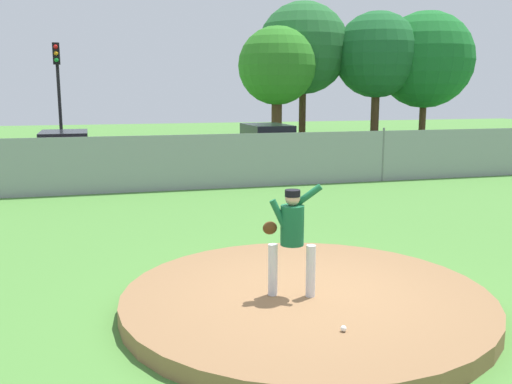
{
  "coord_description": "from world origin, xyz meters",
  "views": [
    {
      "loc": [
        -2.64,
        -7.07,
        3.04
      ],
      "look_at": [
        0.19,
        3.43,
        1.06
      ],
      "focal_mm": 39.27,
      "sensor_mm": 36.0,
      "label": 1
    }
  ],
  "objects_px": {
    "pitcher_youth": "(291,231)",
    "traffic_cone_orange": "(332,155)",
    "parked_car_charcoal": "(267,146)",
    "parked_car_burgundy": "(65,155)",
    "baseball": "(343,329)",
    "traffic_light_near": "(58,81)"
  },
  "relations": [
    {
      "from": "baseball",
      "to": "traffic_cone_orange",
      "type": "relative_size",
      "value": 0.13
    },
    {
      "from": "parked_car_burgundy",
      "to": "traffic_cone_orange",
      "type": "relative_size",
      "value": 8.24
    },
    {
      "from": "parked_car_burgundy",
      "to": "traffic_cone_orange",
      "type": "distance_m",
      "value": 11.14
    },
    {
      "from": "traffic_cone_orange",
      "to": "traffic_light_near",
      "type": "height_order",
      "value": "traffic_light_near"
    },
    {
      "from": "pitcher_youth",
      "to": "parked_car_charcoal",
      "type": "height_order",
      "value": "pitcher_youth"
    },
    {
      "from": "parked_car_charcoal",
      "to": "parked_car_burgundy",
      "type": "relative_size",
      "value": 1.04
    },
    {
      "from": "pitcher_youth",
      "to": "traffic_light_near",
      "type": "distance_m",
      "value": 19.31
    },
    {
      "from": "parked_car_charcoal",
      "to": "traffic_light_near",
      "type": "height_order",
      "value": "traffic_light_near"
    },
    {
      "from": "parked_car_charcoal",
      "to": "parked_car_burgundy",
      "type": "distance_m",
      "value": 7.77
    },
    {
      "from": "pitcher_youth",
      "to": "traffic_cone_orange",
      "type": "bearing_deg",
      "value": 65.34
    },
    {
      "from": "baseball",
      "to": "parked_car_burgundy",
      "type": "bearing_deg",
      "value": 104.64
    },
    {
      "from": "parked_car_charcoal",
      "to": "parked_car_burgundy",
      "type": "height_order",
      "value": "parked_car_charcoal"
    },
    {
      "from": "baseball",
      "to": "traffic_light_near",
      "type": "relative_size",
      "value": 0.01
    },
    {
      "from": "pitcher_youth",
      "to": "baseball",
      "type": "xyz_separation_m",
      "value": [
        0.23,
        -1.28,
        -0.88
      ]
    },
    {
      "from": "pitcher_youth",
      "to": "parked_car_charcoal",
      "type": "bearing_deg",
      "value": 75.05
    },
    {
      "from": "pitcher_youth",
      "to": "traffic_cone_orange",
      "type": "height_order",
      "value": "pitcher_youth"
    },
    {
      "from": "pitcher_youth",
      "to": "parked_car_burgundy",
      "type": "relative_size",
      "value": 0.35
    },
    {
      "from": "parked_car_charcoal",
      "to": "traffic_cone_orange",
      "type": "bearing_deg",
      "value": 16.3
    },
    {
      "from": "traffic_cone_orange",
      "to": "baseball",
      "type": "bearing_deg",
      "value": -112.35
    },
    {
      "from": "parked_car_charcoal",
      "to": "pitcher_youth",
      "type": "bearing_deg",
      "value": -104.95
    },
    {
      "from": "pitcher_youth",
      "to": "parked_car_burgundy",
      "type": "height_order",
      "value": "pitcher_youth"
    },
    {
      "from": "parked_car_charcoal",
      "to": "parked_car_burgundy",
      "type": "xyz_separation_m",
      "value": [
        -7.74,
        -0.62,
        -0.04
      ]
    }
  ]
}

